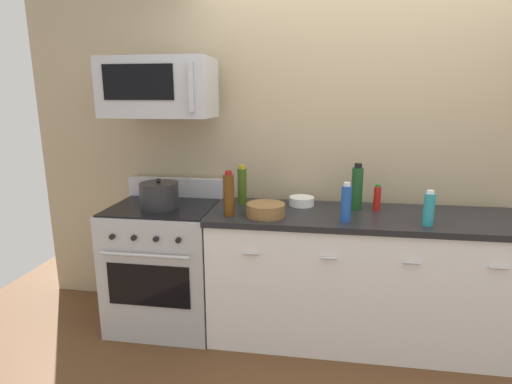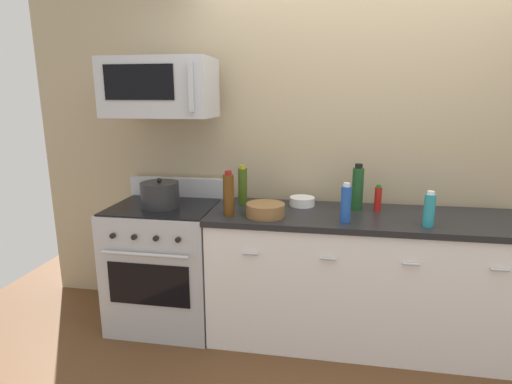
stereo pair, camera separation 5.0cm
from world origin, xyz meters
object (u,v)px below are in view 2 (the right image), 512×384
(bottle_olive_oil, at_px, (243,186))
(bowl_wooden_salad, at_px, (265,209))
(bottle_dish_soap, at_px, (429,210))
(stockpot, at_px, (160,195))
(range_oven, at_px, (167,263))
(microwave, at_px, (160,88))
(bowl_white_ceramic, at_px, (302,201))
(bottle_soda_blue, at_px, (346,204))
(bottle_wine_amber, at_px, (229,194))
(bottle_hot_sauce_red, at_px, (378,199))
(bottle_wine_green, at_px, (358,188))

(bottle_olive_oil, height_order, bowl_wooden_salad, bottle_olive_oil)
(bottle_olive_oil, relative_size, bowl_wooden_salad, 1.13)
(bottle_dish_soap, bearing_deg, stockpot, 175.64)
(range_oven, bearing_deg, bottle_dish_soap, -6.06)
(microwave, height_order, bottle_olive_oil, microwave)
(bottle_dish_soap, xyz_separation_m, bottle_olive_oil, (-1.22, 0.32, 0.03))
(bottle_olive_oil, bearing_deg, stockpot, -161.37)
(microwave, bearing_deg, bowl_wooden_salad, -13.57)
(bowl_white_ceramic, bearing_deg, microwave, -172.93)
(bottle_olive_oil, bearing_deg, range_oven, -166.40)
(microwave, xyz_separation_m, bottle_dish_soap, (1.78, -0.23, -0.73))
(bottle_dish_soap, height_order, stockpot, bottle_dish_soap)
(bottle_olive_oil, relative_size, stockpot, 1.08)
(bottle_olive_oil, distance_m, bowl_wooden_salad, 0.36)
(range_oven, height_order, stockpot, stockpot)
(bottle_dish_soap, distance_m, bottle_soda_blue, 0.50)
(microwave, distance_m, bottle_wine_amber, 0.89)
(bottle_soda_blue, height_order, stockpot, bottle_soda_blue)
(bottle_hot_sauce_red, xyz_separation_m, bottle_soda_blue, (-0.23, -0.30, 0.03))
(bottle_dish_soap, bearing_deg, microwave, 172.52)
(bottle_wine_green, height_order, bottle_soda_blue, bottle_wine_green)
(bottle_olive_oil, relative_size, bottle_hot_sauce_red, 1.58)
(bottle_hot_sauce_red, height_order, bowl_wooden_salad, bottle_hot_sauce_red)
(bottle_wine_amber, distance_m, bottle_soda_blue, 0.76)
(bowl_wooden_salad, distance_m, stockpot, 0.78)
(bottle_wine_green, bearing_deg, stockpot, -172.66)
(bottle_wine_amber, distance_m, bowl_wooden_salad, 0.26)
(microwave, bearing_deg, range_oven, -90.29)
(bottle_soda_blue, bearing_deg, bowl_white_ceramic, 129.67)
(range_oven, bearing_deg, bowl_white_ceramic, 9.60)
(bottle_wine_green, bearing_deg, bottle_dish_soap, -37.79)
(bottle_hot_sauce_red, bearing_deg, range_oven, -175.72)
(bottle_soda_blue, xyz_separation_m, bowl_wooden_salad, (-0.51, 0.04, -0.07))
(bottle_dish_soap, height_order, bottle_olive_oil, bottle_olive_oil)
(bottle_wine_green, bearing_deg, range_oven, -174.86)
(bottle_wine_green, xyz_separation_m, bottle_soda_blue, (-0.09, -0.31, -0.03))
(bottle_wine_amber, bearing_deg, bottle_olive_oil, 83.77)
(bottle_dish_soap, bearing_deg, bottle_wine_amber, 178.94)
(bottle_soda_blue, bearing_deg, bottle_dish_soap, -0.77)
(bottle_olive_oil, distance_m, bottle_soda_blue, 0.79)
(bottle_wine_green, xyz_separation_m, bowl_wooden_salad, (-0.61, -0.26, -0.11))
(bottle_hot_sauce_red, bearing_deg, bottle_wine_amber, -164.22)
(bottle_wine_green, height_order, bottle_wine_amber, bottle_wine_green)
(bottle_hot_sauce_red, distance_m, bottle_soda_blue, 0.38)
(bottle_dish_soap, height_order, bottle_hot_sauce_red, bottle_dish_soap)
(bottle_wine_amber, bearing_deg, bowl_white_ceramic, 35.61)
(microwave, xyz_separation_m, bottle_wine_green, (1.38, 0.08, -0.68))
(range_oven, bearing_deg, microwave, 89.71)
(range_oven, relative_size, bowl_wooden_salad, 4.17)
(stockpot, bearing_deg, bottle_wine_amber, -12.02)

